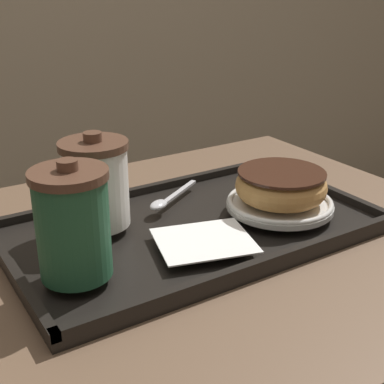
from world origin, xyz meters
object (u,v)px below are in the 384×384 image
at_px(coffee_cup_rear, 96,183).
at_px(donut_chocolate_glazed, 281,185).
at_px(coffee_cup_front, 73,223).
at_px(spoon, 165,201).

bearing_deg(coffee_cup_rear, donut_chocolate_glazed, -20.71).
height_order(coffee_cup_front, coffee_cup_rear, coffee_cup_front).
bearing_deg(coffee_cup_rear, coffee_cup_front, -123.65).
distance_m(coffee_cup_front, spoon, 0.23).
height_order(coffee_cup_front, donut_chocolate_glazed, coffee_cup_front).
distance_m(coffee_cup_rear, spoon, 0.13).
xyz_separation_m(coffee_cup_front, donut_chocolate_glazed, (0.32, 0.02, -0.03)).
bearing_deg(coffee_cup_front, spoon, 33.21).
xyz_separation_m(donut_chocolate_glazed, spoon, (-0.14, 0.10, -0.03)).
distance_m(donut_chocolate_glazed, spoon, 0.18).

